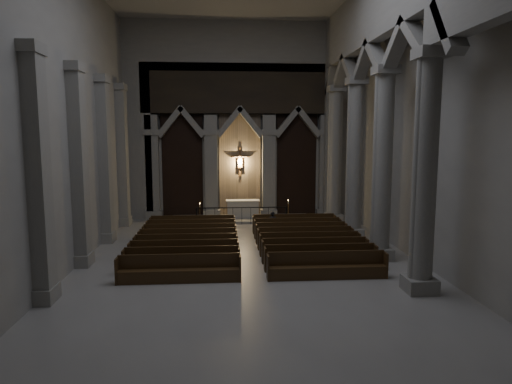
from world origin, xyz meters
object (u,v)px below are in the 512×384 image
altar (243,208)px  candle_stand_left (200,218)px  altar_rail (242,213)px  pews (248,245)px  candle_stand_right (288,216)px  worshipper (273,224)px

altar → candle_stand_left: (-2.58, -1.36, -0.34)m
altar_rail → pews: 6.29m
altar → pews: (-0.13, -7.88, -0.35)m
altar_rail → candle_stand_right: bearing=10.1°
altar → candle_stand_left: candle_stand_left is taller
altar → candle_stand_right: 2.91m
altar → altar_rail: size_ratio=0.39×
pews → worshipper: worshipper is taller
candle_stand_left → worshipper: worshipper is taller
candle_stand_left → pews: candle_stand_left is taller
altar_rail → worshipper: size_ratio=4.24×
altar → candle_stand_left: size_ratio=1.65×
pews → worshipper: (1.49, 3.27, 0.30)m
candle_stand_right → worshipper: bearing=-110.6°
candle_stand_right → pews: (-2.81, -6.78, -0.04)m
altar_rail → worshipper: worshipper is taller
worshipper → candle_stand_right: bearing=68.7°
altar → altar_rail: altar is taller
worshipper → pews: bearing=-115.2°
candle_stand_left → pews: size_ratio=0.13×
altar → candle_stand_right: candle_stand_right is taller
altar_rail → altar: bearing=85.3°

